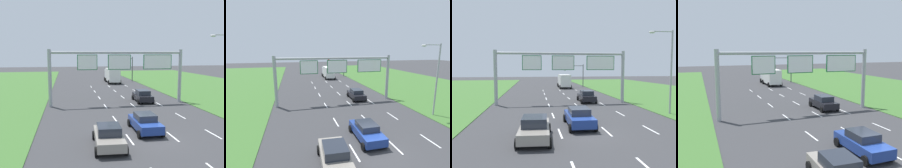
# 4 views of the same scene
# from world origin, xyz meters

# --- Properties ---
(ground_plane) EXTENTS (200.00, 200.00, 0.00)m
(ground_plane) POSITION_xyz_m (0.00, 0.00, 0.00)
(ground_plane) COLOR #38383A
(lane_dashes_inner_left) EXTENTS (0.14, 50.40, 0.01)m
(lane_dashes_inner_left) POSITION_xyz_m (-1.75, 6.00, 0.00)
(lane_dashes_inner_left) COLOR white
(lane_dashes_inner_left) RESTS_ON ground_plane
(lane_dashes_inner_right) EXTENTS (0.14, 50.40, 0.01)m
(lane_dashes_inner_right) POSITION_xyz_m (1.75, 6.00, 0.00)
(lane_dashes_inner_right) COLOR white
(lane_dashes_inner_right) RESTS_ON ground_plane
(lane_dashes_slip) EXTENTS (0.14, 50.40, 0.01)m
(lane_dashes_slip) POSITION_xyz_m (5.25, 6.00, 0.00)
(lane_dashes_slip) COLOR white
(lane_dashes_slip) RESTS_ON ground_plane
(car_lead_silver) EXTENTS (2.32, 4.42, 1.60)m
(car_lead_silver) POSITION_xyz_m (3.62, 14.01, 0.81)
(car_lead_silver) COLOR black
(car_lead_silver) RESTS_ON ground_plane
(car_mid_lane) EXTENTS (2.16, 4.39, 1.53)m
(car_mid_lane) POSITION_xyz_m (-0.00, 1.72, 0.78)
(car_mid_lane) COLOR navy
(car_mid_lane) RESTS_ON ground_plane
(box_truck) EXTENTS (2.80, 8.08, 3.13)m
(box_truck) POSITION_xyz_m (3.46, 36.01, 1.70)
(box_truck) COLOR silver
(box_truck) RESTS_ON ground_plane
(sign_gantry) EXTENTS (17.24, 0.44, 7.00)m
(sign_gantry) POSITION_xyz_m (0.40, 12.98, 4.94)
(sign_gantry) COLOR #9EA0A5
(sign_gantry) RESTS_ON ground_plane
(traffic_light_mast) EXTENTS (4.76, 0.49, 5.60)m
(traffic_light_mast) POSITION_xyz_m (6.59, 37.77, 3.87)
(traffic_light_mast) COLOR #47494F
(traffic_light_mast) RESTS_ON ground_plane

